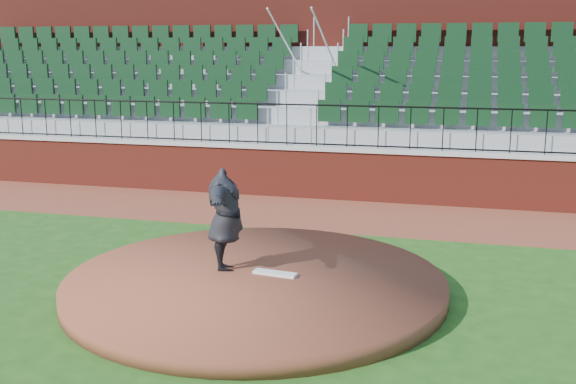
# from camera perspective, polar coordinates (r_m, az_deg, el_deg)

# --- Properties ---
(ground) EXTENTS (90.00, 90.00, 0.00)m
(ground) POSITION_cam_1_polar(r_m,az_deg,el_deg) (10.49, -2.15, -8.61)
(ground) COLOR #204E16
(ground) RESTS_ON ground
(warning_track) EXTENTS (34.00, 3.20, 0.01)m
(warning_track) POSITION_cam_1_polar(r_m,az_deg,el_deg) (15.51, 3.74, -1.82)
(warning_track) COLOR brown
(warning_track) RESTS_ON ground
(field_wall) EXTENTS (34.00, 0.35, 1.20)m
(field_wall) POSITION_cam_1_polar(r_m,az_deg,el_deg) (16.92, 4.84, 1.37)
(field_wall) COLOR maroon
(field_wall) RESTS_ON ground
(wall_cap) EXTENTS (34.00, 0.45, 0.10)m
(wall_cap) POSITION_cam_1_polar(r_m,az_deg,el_deg) (16.82, 4.88, 3.55)
(wall_cap) COLOR #B7B7B7
(wall_cap) RESTS_ON field_wall
(wall_railing) EXTENTS (34.00, 0.05, 1.00)m
(wall_railing) POSITION_cam_1_polar(r_m,az_deg,el_deg) (16.75, 4.91, 5.41)
(wall_railing) COLOR black
(wall_railing) RESTS_ON wall_cap
(seating_stands) EXTENTS (34.00, 5.10, 4.60)m
(seating_stands) POSITION_cam_1_polar(r_m,az_deg,el_deg) (19.38, 6.38, 7.74)
(seating_stands) COLOR gray
(seating_stands) RESTS_ON ground
(concourse_wall) EXTENTS (34.00, 0.50, 5.50)m
(concourse_wall) POSITION_cam_1_polar(r_m,az_deg,el_deg) (22.12, 7.53, 9.38)
(concourse_wall) COLOR maroon
(concourse_wall) RESTS_ON ground
(pitchers_mound) EXTENTS (5.79, 5.79, 0.25)m
(pitchers_mound) POSITION_cam_1_polar(r_m,az_deg,el_deg) (10.64, -2.71, -7.59)
(pitchers_mound) COLOR brown
(pitchers_mound) RESTS_ON ground
(pitching_rubber) EXTENTS (0.70, 0.26, 0.05)m
(pitching_rubber) POSITION_cam_1_polar(r_m,az_deg,el_deg) (10.64, -1.09, -6.74)
(pitching_rubber) COLOR white
(pitching_rubber) RESTS_ON pitchers_mound
(pitcher) EXTENTS (1.14, 2.06, 1.62)m
(pitcher) POSITION_cam_1_polar(r_m,az_deg,el_deg) (10.72, -5.22, -2.27)
(pitcher) COLOR black
(pitcher) RESTS_ON pitchers_mound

